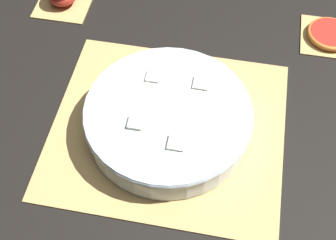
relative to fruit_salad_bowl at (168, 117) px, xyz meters
name	(u,v)px	position (x,y,z in m)	size (l,w,h in m)	color
ground_plane	(168,129)	(0.00, 0.00, -0.04)	(6.00, 6.00, 0.00)	black
bamboo_mat_center	(168,128)	(0.00, 0.00, -0.03)	(0.43, 0.38, 0.01)	tan
coaster_mat_near_left	(329,37)	(-0.30, -0.30, -0.03)	(0.12, 0.12, 0.01)	tan
coaster_mat_near_right	(64,2)	(0.30, -0.30, -0.03)	(0.12, 0.12, 0.01)	tan
fruit_salad_bowl	(168,117)	(0.00, 0.00, 0.00)	(0.30, 0.30, 0.06)	silver
grapefruit_slice	(330,34)	(-0.30, -0.30, -0.03)	(0.10, 0.10, 0.01)	red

